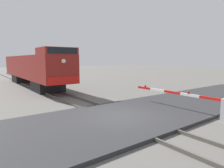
% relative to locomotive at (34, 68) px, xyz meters
% --- Properties ---
extents(ground_plane, '(160.00, 160.00, 0.00)m').
position_rel_locomotive_xyz_m(ground_plane, '(0.00, -15.82, -2.12)').
color(ground_plane, '#605E59').
extents(rail_track_left, '(0.08, 80.00, 0.15)m').
position_rel_locomotive_xyz_m(rail_track_left, '(-0.72, -15.82, -2.05)').
color(rail_track_left, '#59544C').
rests_on(rail_track_left, ground_plane).
extents(rail_track_right, '(0.08, 80.00, 0.15)m').
position_rel_locomotive_xyz_m(rail_track_right, '(0.72, -15.82, -2.05)').
color(rail_track_right, '#59544C').
rests_on(rail_track_right, ground_plane).
extents(road_surface, '(36.00, 5.89, 0.17)m').
position_rel_locomotive_xyz_m(road_surface, '(0.00, -15.82, -2.04)').
color(road_surface, '#2D2D30').
rests_on(road_surface, ground_plane).
extents(locomotive, '(2.84, 17.92, 4.07)m').
position_rel_locomotive_xyz_m(locomotive, '(0.00, 0.00, 0.00)').
color(locomotive, black).
rests_on(locomotive, ground_plane).
extents(crossing_gate, '(0.36, 6.55, 1.30)m').
position_rel_locomotive_xyz_m(crossing_gate, '(3.73, -18.44, -1.30)').
color(crossing_gate, silver).
rests_on(crossing_gate, ground_plane).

